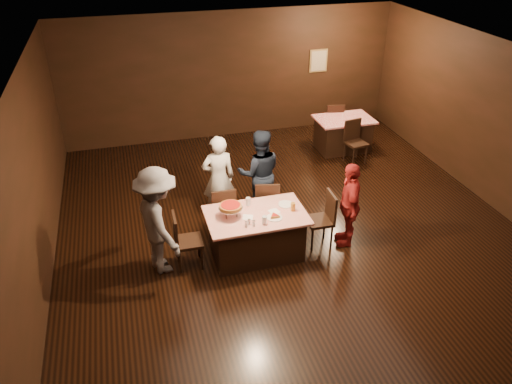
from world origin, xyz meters
TOP-DOWN VIEW (x-y plane):
  - room at (0.00, 0.01)m, footprint 10.00×10.04m
  - main_table at (-0.77, 0.05)m, footprint 1.60×1.00m
  - back_table at (2.28, 3.42)m, footprint 1.30×0.90m
  - chair_far_left at (-1.17, 0.80)m, footprint 0.43×0.43m
  - chair_far_right at (-0.37, 0.80)m, footprint 0.50×0.50m
  - chair_end_left at (-1.87, 0.05)m, footprint 0.43×0.43m
  - chair_end_right at (0.33, 0.05)m, footprint 0.44×0.44m
  - chair_back_near at (2.28, 2.72)m, footprint 0.49×0.49m
  - chair_back_far at (2.28, 4.02)m, footprint 0.49×0.49m
  - diner_white_jacket at (-1.11, 1.32)m, footprint 0.59×0.39m
  - diner_navy_hoodie at (-0.36, 1.27)m, footprint 0.89×0.75m
  - diner_grey_knit at (-2.29, 0.09)m, footprint 0.96×1.29m
  - diner_red_shirt at (0.80, -0.04)m, footprint 0.60×0.95m
  - pizza_stand at (-1.17, 0.10)m, footprint 0.38×0.38m
  - plate_with_slice at (-0.52, -0.13)m, footprint 0.25×0.25m
  - plate_empty at (-0.22, 0.20)m, footprint 0.25×0.25m
  - glass_front_left at (-0.72, -0.25)m, footprint 0.08×0.08m
  - glass_amber at (-0.17, -0.00)m, footprint 0.08×0.08m
  - glass_back at (-0.82, 0.35)m, footprint 0.08×0.08m
  - condiments at (-0.95, -0.23)m, footprint 0.17×0.10m
  - napkin_center at (-0.47, 0.05)m, footprint 0.19×0.19m
  - napkin_left at (-0.92, -0.00)m, footprint 0.21×0.21m

SIDE VIEW (x-z plane):
  - main_table at x=-0.77m, z-range 0.00..0.77m
  - back_table at x=2.28m, z-range 0.00..0.77m
  - chair_far_left at x=-1.17m, z-range 0.00..0.95m
  - chair_far_right at x=-0.37m, z-range 0.00..0.95m
  - chair_end_left at x=-1.87m, z-range 0.00..0.95m
  - chair_end_right at x=0.33m, z-range 0.00..0.95m
  - chair_back_near at x=2.28m, z-range 0.00..0.95m
  - chair_back_far at x=2.28m, z-range 0.00..0.95m
  - diner_red_shirt at x=0.80m, z-range 0.00..1.50m
  - napkin_center at x=-0.47m, z-range 0.77..0.78m
  - napkin_left at x=-0.92m, z-range 0.77..0.78m
  - plate_empty at x=-0.22m, z-range 0.77..0.78m
  - plate_with_slice at x=-0.52m, z-range 0.76..0.83m
  - diner_white_jacket at x=-1.11m, z-range 0.00..1.62m
  - condiments at x=-0.95m, z-range 0.77..0.87m
  - diner_navy_hoodie at x=-0.36m, z-range 0.00..1.66m
  - glass_front_left at x=-0.72m, z-range 0.77..0.91m
  - glass_amber at x=-0.17m, z-range 0.77..0.91m
  - glass_back at x=-0.82m, z-range 0.77..0.91m
  - diner_grey_knit at x=-2.29m, z-range 0.00..1.77m
  - pizza_stand at x=-1.17m, z-range 0.84..1.06m
  - room at x=0.00m, z-range 0.63..3.65m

